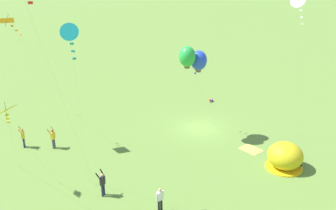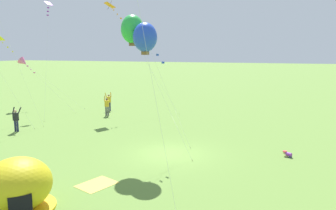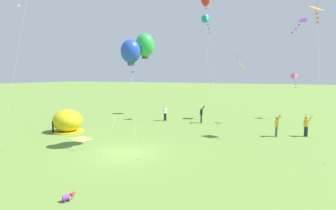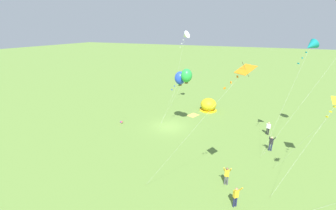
{
  "view_description": "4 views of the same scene",
  "coord_description": "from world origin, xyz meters",
  "px_view_note": "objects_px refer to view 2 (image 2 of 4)",
  "views": [
    {
      "loc": [
        -13.32,
        30.77,
        15.82
      ],
      "look_at": [
        0.46,
        5.48,
        4.19
      ],
      "focal_mm": 42.0,
      "sensor_mm": 36.0,
      "label": 1
    },
    {
      "loc": [
        -18.12,
        -6.07,
        6.22
      ],
      "look_at": [
        1.56,
        0.68,
        2.73
      ],
      "focal_mm": 35.0,
      "sensor_mm": 36.0,
      "label": 2
    },
    {
      "loc": [
        9.97,
        -14.56,
        5.31
      ],
      "look_at": [
        0.71,
        5.65,
        2.74
      ],
      "focal_mm": 28.0,
      "sensor_mm": 36.0,
      "label": 3
    },
    {
      "loc": [
        26.32,
        11.5,
        13.05
      ],
      "look_at": [
        0.71,
        0.19,
        3.43
      ],
      "focal_mm": 24.0,
      "sensor_mm": 36.0,
      "label": 4
    }
  ],
  "objects_px": {
    "kite_orange": "(112,8)",
    "person_strolling": "(109,101)",
    "kite_purple": "(48,8)",
    "person_far_back": "(16,119)",
    "person_flying_kite": "(107,105)",
    "popup_tent": "(17,186)",
    "kite_pink": "(24,62)",
    "kite_blue": "(145,37)",
    "kite_green": "(132,29)",
    "toddler_crawling": "(287,154)"
  },
  "relations": [
    {
      "from": "toddler_crawling",
      "to": "kite_purple",
      "type": "height_order",
      "value": "kite_purple"
    },
    {
      "from": "person_strolling",
      "to": "kite_pink",
      "type": "bearing_deg",
      "value": 95.55
    },
    {
      "from": "person_far_back",
      "to": "kite_blue",
      "type": "bearing_deg",
      "value": -98.29
    },
    {
      "from": "toddler_crawling",
      "to": "kite_blue",
      "type": "relative_size",
      "value": 0.07
    },
    {
      "from": "kite_orange",
      "to": "person_strolling",
      "type": "bearing_deg",
      "value": 110.47
    },
    {
      "from": "person_flying_kite",
      "to": "person_strolling",
      "type": "xyz_separation_m",
      "value": [
        2.33,
        1.09,
        0.0
      ]
    },
    {
      "from": "person_strolling",
      "to": "kite_green",
      "type": "relative_size",
      "value": 0.23
    },
    {
      "from": "kite_green",
      "to": "kite_pink",
      "type": "bearing_deg",
      "value": 59.95
    },
    {
      "from": "person_flying_kite",
      "to": "kite_green",
      "type": "bearing_deg",
      "value": -141.96
    },
    {
      "from": "person_strolling",
      "to": "kite_purple",
      "type": "distance_m",
      "value": 11.39
    },
    {
      "from": "person_flying_kite",
      "to": "person_far_back",
      "type": "distance_m",
      "value": 8.59
    },
    {
      "from": "popup_tent",
      "to": "person_far_back",
      "type": "height_order",
      "value": "popup_tent"
    },
    {
      "from": "person_strolling",
      "to": "kite_green",
      "type": "height_order",
      "value": "kite_green"
    },
    {
      "from": "person_flying_kite",
      "to": "kite_green",
      "type": "distance_m",
      "value": 13.09
    },
    {
      "from": "person_flying_kite",
      "to": "kite_orange",
      "type": "bearing_deg",
      "value": 12.39
    },
    {
      "from": "toddler_crawling",
      "to": "popup_tent",
      "type": "bearing_deg",
      "value": 135.59
    },
    {
      "from": "kite_green",
      "to": "person_far_back",
      "type": "bearing_deg",
      "value": 83.91
    },
    {
      "from": "kite_green",
      "to": "kite_orange",
      "type": "relative_size",
      "value": 0.75
    },
    {
      "from": "kite_purple",
      "to": "kite_orange",
      "type": "xyz_separation_m",
      "value": [
        1.01,
        -6.77,
        -0.15
      ]
    },
    {
      "from": "person_far_back",
      "to": "kite_purple",
      "type": "bearing_deg",
      "value": 22.27
    },
    {
      "from": "person_far_back",
      "to": "kite_purple",
      "type": "relative_size",
      "value": 0.17
    },
    {
      "from": "person_far_back",
      "to": "person_flying_kite",
      "type": "bearing_deg",
      "value": -24.02
    },
    {
      "from": "person_far_back",
      "to": "kite_purple",
      "type": "xyz_separation_m",
      "value": [
        9.36,
        3.83,
        9.5
      ]
    },
    {
      "from": "person_strolling",
      "to": "kite_blue",
      "type": "xyz_separation_m",
      "value": [
        -11.86,
        -9.16,
        5.95
      ]
    },
    {
      "from": "popup_tent",
      "to": "kite_pink",
      "type": "height_order",
      "value": "kite_pink"
    },
    {
      "from": "person_flying_kite",
      "to": "person_strolling",
      "type": "height_order",
      "value": "same"
    },
    {
      "from": "person_strolling",
      "to": "person_far_back",
      "type": "bearing_deg",
      "value": 166.68
    },
    {
      "from": "popup_tent",
      "to": "kite_orange",
      "type": "distance_m",
      "value": 23.39
    },
    {
      "from": "kite_blue",
      "to": "person_strolling",
      "type": "bearing_deg",
      "value": 37.68
    },
    {
      "from": "toddler_crawling",
      "to": "kite_orange",
      "type": "distance_m",
      "value": 22.05
    },
    {
      "from": "kite_orange",
      "to": "kite_blue",
      "type": "distance_m",
      "value": 15.21
    },
    {
      "from": "kite_green",
      "to": "kite_orange",
      "type": "height_order",
      "value": "kite_orange"
    },
    {
      "from": "person_flying_kite",
      "to": "person_strolling",
      "type": "relative_size",
      "value": 1.0
    },
    {
      "from": "popup_tent",
      "to": "kite_purple",
      "type": "relative_size",
      "value": 0.25
    },
    {
      "from": "kite_green",
      "to": "popup_tent",
      "type": "bearing_deg",
      "value": 174.15
    },
    {
      "from": "person_flying_kite",
      "to": "person_far_back",
      "type": "xyz_separation_m",
      "value": [
        -7.85,
        3.5,
        0.0
      ]
    },
    {
      "from": "kite_purple",
      "to": "kite_pink",
      "type": "bearing_deg",
      "value": 92.18
    },
    {
      "from": "kite_green",
      "to": "toddler_crawling",
      "type": "bearing_deg",
      "value": -80.99
    },
    {
      "from": "person_strolling",
      "to": "person_far_back",
      "type": "relative_size",
      "value": 1.0
    },
    {
      "from": "person_far_back",
      "to": "person_strolling",
      "type": "bearing_deg",
      "value": -13.32
    },
    {
      "from": "person_far_back",
      "to": "kite_orange",
      "type": "height_order",
      "value": "kite_orange"
    },
    {
      "from": "person_strolling",
      "to": "kite_blue",
      "type": "height_order",
      "value": "kite_blue"
    },
    {
      "from": "toddler_crawling",
      "to": "kite_blue",
      "type": "distance_m",
      "value": 10.8
    },
    {
      "from": "kite_pink",
      "to": "kite_blue",
      "type": "relative_size",
      "value": 0.95
    },
    {
      "from": "kite_green",
      "to": "kite_orange",
      "type": "xyz_separation_m",
      "value": [
        11.49,
        7.57,
        2.88
      ]
    },
    {
      "from": "kite_purple",
      "to": "person_far_back",
      "type": "bearing_deg",
      "value": -157.73
    },
    {
      "from": "person_strolling",
      "to": "kite_blue",
      "type": "relative_size",
      "value": 0.24
    },
    {
      "from": "toddler_crawling",
      "to": "person_flying_kite",
      "type": "xyz_separation_m",
      "value": [
        7.5,
        16.24,
        0.82
      ]
    },
    {
      "from": "kite_purple",
      "to": "kite_orange",
      "type": "relative_size",
      "value": 1.02
    },
    {
      "from": "toddler_crawling",
      "to": "person_far_back",
      "type": "bearing_deg",
      "value": 90.99
    }
  ]
}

